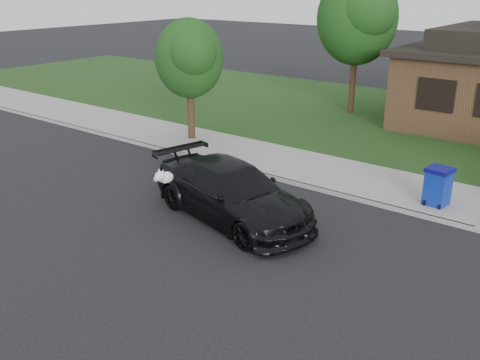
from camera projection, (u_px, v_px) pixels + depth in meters
The scene contains 8 objects.
ground at pixel (274, 240), 13.09m from camera, with size 120.00×120.00×0.00m, color black.
sidewalk at pixel (364, 181), 16.78m from camera, with size 60.00×3.00×0.12m, color gray.
curb at pixel (342, 195), 15.67m from camera, with size 60.00×0.12×0.12m, color gray.
lawn at pixel (446, 129), 22.71m from camera, with size 60.00×13.00×0.13m, color #193814.
sedan at pixel (231, 192), 14.04m from camera, with size 5.47×3.20×1.49m.
recycling_bin at pixel (438, 186), 14.71m from camera, with size 0.71×0.73×1.06m.
tree_0 at pixel (360, 17), 23.56m from camera, with size 3.78×3.60×6.34m.
tree_2 at pixel (190, 58), 19.97m from camera, with size 2.73×2.60×4.59m.
Camera 1 is at (6.52, -9.82, 5.95)m, focal length 40.00 mm.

